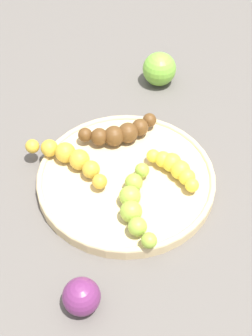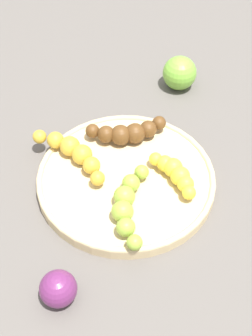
{
  "view_description": "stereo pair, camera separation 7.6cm",
  "coord_description": "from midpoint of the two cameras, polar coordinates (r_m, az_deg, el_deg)",
  "views": [
    {
      "loc": [
        0.1,
        0.5,
        0.6
      ],
      "look_at": [
        0.0,
        0.0,
        0.04
      ],
      "focal_mm": 49.99,
      "sensor_mm": 36.0,
      "label": 1
    },
    {
      "loc": [
        0.02,
        0.51,
        0.6
      ],
      "look_at": [
        0.0,
        0.0,
        0.04
      ],
      "focal_mm": 49.99,
      "sensor_mm": 36.0,
      "label": 2
    }
  ],
  "objects": [
    {
      "name": "banana_green",
      "position": [
        0.71,
        -1.98,
        -4.54
      ],
      "size": [
        0.06,
        0.16,
        0.03
      ],
      "rotation": [
        0.0,
        0.0,
        6.14
      ],
      "color": "#8CAD38",
      "rests_on": "fruit_bowl"
    },
    {
      "name": "plum_purple",
      "position": [
        0.65,
        -8.9,
        -15.45
      ],
      "size": [
        0.05,
        0.05,
        0.05
      ],
      "primitive_type": "sphere",
      "color": "#662659",
      "rests_on": "ground_plane"
    },
    {
      "name": "fruit_bowl",
      "position": [
        0.78,
        -2.79,
        -1.42
      ],
      "size": [
        0.3,
        0.3,
        0.02
      ],
      "color": "#D1B784",
      "rests_on": "ground_plane"
    },
    {
      "name": "banana_yellow",
      "position": [
        0.76,
        3.19,
        -0.14
      ],
      "size": [
        0.07,
        0.1,
        0.03
      ],
      "rotation": [
        0.0,
        0.0,
        3.7
      ],
      "color": "yellow",
      "rests_on": "fruit_bowl"
    },
    {
      "name": "banana_overripe",
      "position": [
        0.82,
        -3.38,
        4.22
      ],
      "size": [
        0.14,
        0.06,
        0.04
      ],
      "rotation": [
        0.0,
        0.0,
        1.7
      ],
      "color": "#593819",
      "rests_on": "fruit_bowl"
    },
    {
      "name": "ground_plane",
      "position": [
        0.79,
        -2.75,
        -2.0
      ],
      "size": [
        2.4,
        2.4,
        0.0
      ],
      "primitive_type": "plane",
      "color": "#56514C"
    },
    {
      "name": "apple_green",
      "position": [
        0.96,
        1.8,
        11.87
      ],
      "size": [
        0.07,
        0.07,
        0.07
      ],
      "primitive_type": "sphere",
      "color": "#72B238",
      "rests_on": "ground_plane"
    },
    {
      "name": "banana_spotted",
      "position": [
        0.78,
        -9.58,
        1.06
      ],
      "size": [
        0.12,
        0.12,
        0.03
      ],
      "rotation": [
        0.0,
        0.0,
        3.93
      ],
      "color": "gold",
      "rests_on": "fruit_bowl"
    }
  ]
}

